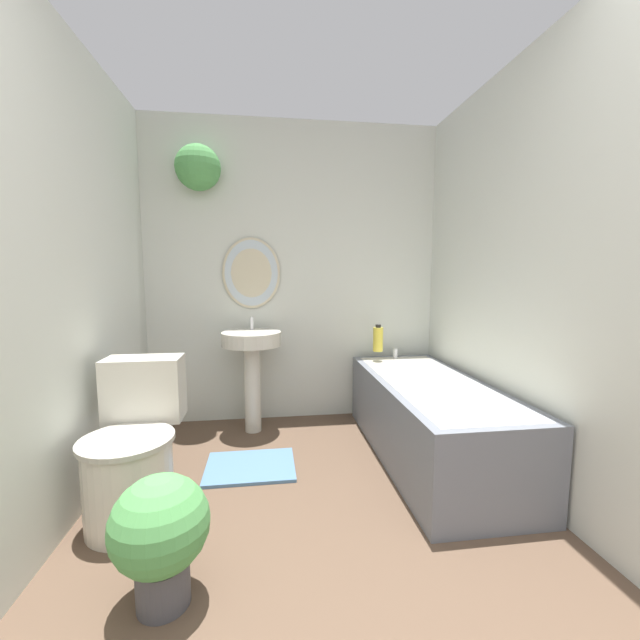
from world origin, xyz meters
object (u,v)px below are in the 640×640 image
pedestal_sink (252,356)px  shampoo_bottle (378,339)px  bathtub (430,417)px  toilet (134,452)px  potted_plant (161,532)px

pedestal_sink → shampoo_bottle: pedestal_sink is taller
pedestal_sink → bathtub: bearing=-27.2°
bathtub → shampoo_bottle: size_ratio=7.57×
toilet → potted_plant: bearing=-65.1°
toilet → potted_plant: size_ratio=1.55×
potted_plant → bathtub: bearing=34.3°
potted_plant → shampoo_bottle: bearing=51.9°
bathtub → potted_plant: bathtub is taller
toilet → shampoo_bottle: (1.53, 1.02, 0.36)m
bathtub → pedestal_sink: bearing=152.8°
toilet → bathtub: (1.71, 0.39, -0.05)m
toilet → potted_plant: toilet is taller
shampoo_bottle → potted_plant: shampoo_bottle is taller
pedestal_sink → bathtub: size_ratio=0.54×
bathtub → potted_plant: (-1.43, -0.98, 0.02)m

